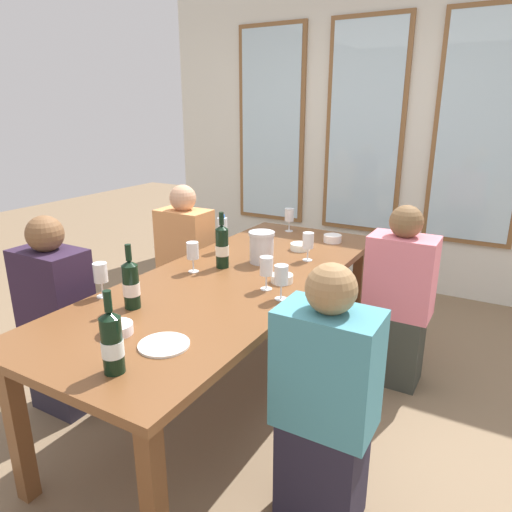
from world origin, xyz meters
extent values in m
plane|color=#7F674C|center=(0.00, 0.00, 0.00)|extent=(12.00, 12.00, 0.00)
cube|color=silver|center=(0.00, 2.26, 1.45)|extent=(4.13, 0.06, 2.90)
cube|color=brown|center=(-0.95, 2.22, 1.45)|extent=(0.72, 0.03, 1.88)
cube|color=silver|center=(-0.95, 2.20, 1.45)|extent=(0.64, 0.01, 1.80)
cube|color=brown|center=(0.00, 2.22, 1.45)|extent=(0.72, 0.03, 1.88)
cube|color=silver|center=(0.00, 2.20, 1.45)|extent=(0.64, 0.01, 1.80)
cube|color=brown|center=(0.95, 2.22, 1.45)|extent=(0.72, 0.03, 1.88)
cube|color=silver|center=(0.95, 2.20, 1.45)|extent=(0.64, 0.01, 1.80)
cube|color=brown|center=(0.00, 0.00, 0.72)|extent=(0.93, 2.41, 0.04)
cube|color=brown|center=(-0.37, -1.11, 0.35)|extent=(0.07, 0.07, 0.70)
cube|color=brown|center=(0.37, -1.11, 0.35)|extent=(0.07, 0.07, 0.70)
cube|color=brown|center=(-0.37, 1.11, 0.35)|extent=(0.07, 0.07, 0.70)
cube|color=brown|center=(0.37, 1.11, 0.35)|extent=(0.07, 0.07, 0.70)
cylinder|color=white|center=(0.18, -0.80, 0.74)|extent=(0.20, 0.20, 0.01)
cylinder|color=silver|center=(0.01, 0.29, 0.82)|extent=(0.14, 0.14, 0.17)
cylinder|color=silver|center=(0.01, 0.29, 0.92)|extent=(0.16, 0.16, 0.02)
cylinder|color=black|center=(-0.14, 0.10, 0.85)|extent=(0.08, 0.08, 0.23)
cone|color=black|center=(-0.14, 0.10, 0.98)|extent=(0.08, 0.08, 0.02)
cylinder|color=black|center=(-0.14, 0.10, 1.03)|extent=(0.03, 0.03, 0.08)
cylinder|color=#EFE7CD|center=(-0.14, 0.10, 0.84)|extent=(0.08, 0.08, 0.06)
cylinder|color=black|center=(-0.19, -0.58, 0.84)|extent=(0.08, 0.07, 0.21)
cone|color=black|center=(-0.19, -0.58, 0.96)|extent=(0.08, 0.07, 0.02)
cylinder|color=black|center=(-0.19, -0.58, 1.01)|extent=(0.03, 0.03, 0.08)
cylinder|color=white|center=(-0.19, -0.58, 0.83)|extent=(0.08, 0.08, 0.06)
cylinder|color=black|center=(0.15, -1.03, 0.84)|extent=(0.08, 0.08, 0.21)
cone|color=black|center=(0.15, -1.03, 0.96)|extent=(0.08, 0.08, 0.02)
cylinder|color=black|center=(0.15, -1.03, 1.01)|extent=(0.03, 0.03, 0.08)
cylinder|color=white|center=(0.15, -1.03, 0.83)|extent=(0.08, 0.08, 0.06)
cylinder|color=white|center=(0.22, 0.92, 0.77)|extent=(0.12, 0.12, 0.05)
cylinder|color=white|center=(-0.05, -0.81, 0.76)|extent=(0.13, 0.13, 0.04)
cylinder|color=white|center=(0.11, 0.64, 0.76)|extent=(0.13, 0.13, 0.04)
cylinder|color=white|center=(0.27, 0.06, 0.76)|extent=(0.12, 0.12, 0.04)
cylinder|color=white|center=(-0.32, 0.37, 0.85)|extent=(0.06, 0.06, 0.22)
cylinder|color=blue|center=(-0.32, 0.37, 0.97)|extent=(0.04, 0.04, 0.02)
cylinder|color=white|center=(-0.17, 1.04, 0.74)|extent=(0.06, 0.06, 0.00)
cylinder|color=white|center=(-0.17, 1.04, 0.78)|extent=(0.01, 0.01, 0.07)
cylinder|color=white|center=(-0.17, 1.04, 0.87)|extent=(0.07, 0.07, 0.09)
cylinder|color=white|center=(0.24, 0.47, 0.74)|extent=(0.06, 0.06, 0.00)
cylinder|color=white|center=(0.24, 0.47, 0.78)|extent=(0.01, 0.01, 0.07)
cylinder|color=white|center=(0.24, 0.47, 0.87)|extent=(0.07, 0.07, 0.09)
cylinder|color=white|center=(-0.24, -0.04, 0.74)|extent=(0.06, 0.06, 0.00)
cylinder|color=white|center=(-0.24, -0.04, 0.78)|extent=(0.01, 0.01, 0.07)
cylinder|color=white|center=(-0.24, -0.04, 0.87)|extent=(0.07, 0.07, 0.09)
cylinder|color=white|center=(0.37, -0.15, 0.74)|extent=(0.06, 0.06, 0.00)
cylinder|color=white|center=(0.37, -0.15, 0.78)|extent=(0.01, 0.01, 0.07)
cylinder|color=white|center=(0.37, -0.15, 0.87)|extent=(0.07, 0.07, 0.09)
cylinder|color=maroon|center=(0.37, -0.15, 0.84)|extent=(0.06, 0.06, 0.03)
cylinder|color=white|center=(0.25, -0.07, 0.74)|extent=(0.06, 0.06, 0.00)
cylinder|color=white|center=(0.25, -0.07, 0.78)|extent=(0.01, 0.01, 0.07)
cylinder|color=white|center=(0.25, -0.07, 0.87)|extent=(0.07, 0.07, 0.09)
cylinder|color=white|center=(-0.41, -0.56, 0.74)|extent=(0.06, 0.06, 0.00)
cylinder|color=white|center=(-0.41, -0.56, 0.78)|extent=(0.01, 0.01, 0.07)
cylinder|color=white|center=(-0.41, -0.56, 0.87)|extent=(0.07, 0.07, 0.09)
cylinder|color=#590C19|center=(-0.41, -0.56, 0.84)|extent=(0.06, 0.06, 0.03)
cube|color=#282532|center=(-0.77, -0.57, 0.23)|extent=(0.32, 0.24, 0.45)
cube|color=#2D1D34|center=(-0.77, -0.57, 0.69)|extent=(0.38, 0.24, 0.48)
sphere|color=brown|center=(-0.77, -0.57, 1.02)|extent=(0.19, 0.19, 0.19)
cube|color=#252132|center=(0.77, -0.56, 0.23)|extent=(0.32, 0.24, 0.45)
cube|color=teal|center=(0.77, -0.56, 0.69)|extent=(0.38, 0.24, 0.48)
sphere|color=#9B744A|center=(0.77, -0.56, 1.02)|extent=(0.19, 0.19, 0.19)
cube|color=#232335|center=(-0.77, 0.55, 0.23)|extent=(0.32, 0.24, 0.45)
cube|color=#DC8F53|center=(-0.77, 0.55, 0.69)|extent=(0.38, 0.24, 0.48)
sphere|color=tan|center=(-0.77, 0.55, 1.02)|extent=(0.19, 0.19, 0.19)
cube|color=#373A32|center=(0.77, 0.61, 0.23)|extent=(0.32, 0.24, 0.45)
cube|color=pink|center=(0.77, 0.61, 0.69)|extent=(0.38, 0.24, 0.48)
sphere|color=brown|center=(0.77, 0.61, 1.02)|extent=(0.19, 0.19, 0.19)
camera|label=1|loc=(1.30, -2.03, 1.63)|focal=32.67mm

